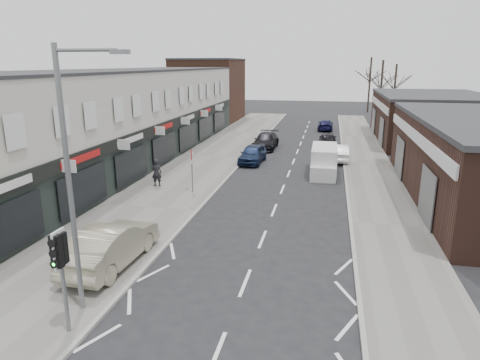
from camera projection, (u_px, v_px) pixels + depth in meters
The scene contains 20 objects.
ground at pixel (233, 314), 13.40m from camera, with size 160.00×160.00×0.00m, color black.
pavement_left at pixel (212, 157), 35.49m from camera, with size 5.50×64.00×0.12m, color slate.
pavement_right at pixel (368, 164), 33.01m from camera, with size 3.50×64.00×0.12m, color slate.
shop_terrace_left at pixel (120, 116), 33.54m from camera, with size 8.00×41.00×7.10m, color beige.
brick_block_far at pixel (209, 91), 57.49m from camera, with size 8.00×10.00×8.00m, color #4E2E21.
right_unit_far at pixel (431, 119), 42.43m from camera, with size 10.00×16.00×4.50m, color #3D231B.
tree_far_a at pixel (378, 122), 56.93m from camera, with size 3.60×3.60×8.00m, color #382D26, non-canonical shape.
tree_far_b at pixel (392, 117), 62.10m from camera, with size 3.60×3.60×7.50m, color #382D26, non-canonical shape.
tree_far_c at pixel (367, 112), 68.36m from camera, with size 3.60×3.60×8.50m, color #382D26, non-canonical shape.
traffic_light at pixel (60, 258), 11.73m from camera, with size 0.28×0.60×3.10m.
street_lamp at pixel (73, 170), 12.32m from camera, with size 2.23×0.22×8.00m.
warning_sign at pixel (192, 158), 25.17m from camera, with size 0.12×0.80×2.70m.
white_van at pixel (324, 161), 30.20m from camera, with size 1.77×4.95×1.92m.
sedan_on_pavement at pixel (111, 245), 16.23m from camera, with size 1.71×4.91×1.62m, color #9E987E.
pedestrian at pixel (157, 173), 26.70m from camera, with size 0.63×0.41×1.72m, color black.
parked_car_left_a at pixel (253, 154), 33.51m from camera, with size 1.67×4.16×1.42m, color #14203F.
parked_car_left_b at pixel (266, 141), 39.18m from camera, with size 1.99×4.88×1.42m, color black.
parked_car_right_a at pixel (339, 153), 34.18m from camera, with size 1.43×4.09×1.35m, color white.
parked_car_right_b at pixel (328, 139), 40.12m from camera, with size 1.58×3.94×1.34m, color black.
parked_car_right_c at pixel (325, 125), 50.04m from camera, with size 1.71×4.21×1.22m, color #12133B.
Camera 1 is at (2.65, -11.52, 7.58)m, focal length 32.00 mm.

